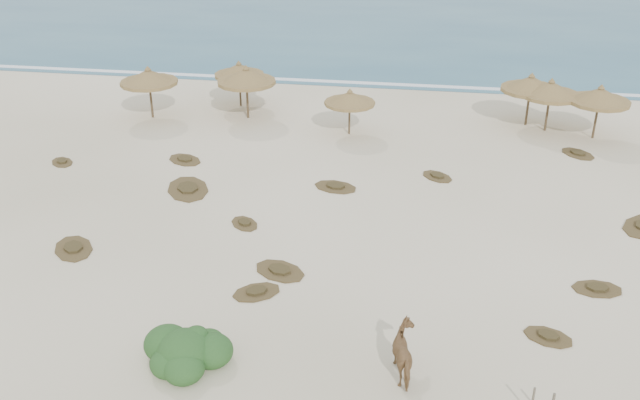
{
  "coord_description": "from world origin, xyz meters",
  "views": [
    {
      "loc": [
        3.26,
        -21.02,
        14.45
      ],
      "look_at": [
        -0.84,
        5.0,
        1.39
      ],
      "focal_mm": 40.0,
      "sensor_mm": 36.0,
      "label": 1
    }
  ],
  "objects_px": {
    "palapa_0": "(149,78)",
    "bush": "(186,352)",
    "horse": "(407,354)",
    "palapa_1": "(246,77)"
  },
  "relations": [
    {
      "from": "palapa_0",
      "to": "bush",
      "type": "distance_m",
      "value": 23.44
    },
    {
      "from": "palapa_0",
      "to": "horse",
      "type": "distance_m",
      "value": 26.44
    },
    {
      "from": "palapa_1",
      "to": "palapa_0",
      "type": "bearing_deg",
      "value": -171.9
    },
    {
      "from": "palapa_1",
      "to": "horse",
      "type": "relative_size",
      "value": 2.07
    },
    {
      "from": "palapa_1",
      "to": "bush",
      "type": "bearing_deg",
      "value": -80.78
    },
    {
      "from": "palapa_0",
      "to": "bush",
      "type": "xyz_separation_m",
      "value": [
        9.26,
        -21.44,
        -2.01
      ]
    },
    {
      "from": "palapa_1",
      "to": "horse",
      "type": "bearing_deg",
      "value": -64.41
    },
    {
      "from": "palapa_0",
      "to": "palapa_1",
      "type": "height_order",
      "value": "palapa_1"
    },
    {
      "from": "palapa_1",
      "to": "bush",
      "type": "xyz_separation_m",
      "value": [
        3.61,
        -22.24,
        -2.07
      ]
    },
    {
      "from": "palapa_1",
      "to": "horse",
      "type": "xyz_separation_m",
      "value": [
        10.41,
        -21.74,
        -1.71
      ]
    }
  ]
}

